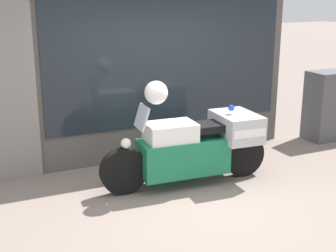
% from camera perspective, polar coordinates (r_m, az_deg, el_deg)
% --- Properties ---
extents(ground_plane, '(60.00, 60.00, 0.00)m').
position_cam_1_polar(ground_plane, '(6.17, 3.93, -9.08)').
color(ground_plane, gray).
extents(shop_building, '(5.09, 0.55, 3.41)m').
position_cam_1_polar(shop_building, '(7.33, -6.01, 8.83)').
color(shop_building, '#56514C').
rests_on(shop_building, ground).
extents(window_display, '(3.79, 0.30, 1.81)m').
position_cam_1_polar(window_display, '(7.87, -0.81, -0.02)').
color(window_display, slate).
rests_on(window_display, ground).
extents(paramedic_motorcycle, '(2.46, 0.81, 1.19)m').
position_cam_1_polar(paramedic_motorcycle, '(6.55, 3.57, -2.32)').
color(paramedic_motorcycle, black).
rests_on(paramedic_motorcycle, ground).
extents(utility_cabinet, '(0.95, 0.52, 1.25)m').
position_cam_1_polar(utility_cabinet, '(9.09, 19.35, 2.44)').
color(utility_cabinet, '#4C4C51').
rests_on(utility_cabinet, ground).
extents(white_helmet, '(0.31, 0.31, 0.31)m').
position_cam_1_polar(white_helmet, '(6.12, -1.45, 4.09)').
color(white_helmet, white).
rests_on(white_helmet, paramedic_motorcycle).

